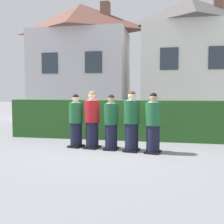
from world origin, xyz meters
TOP-DOWN VIEW (x-y plane):
  - ground_plane at (0.00, 0.00)m, footprint 60.00×60.00m
  - student_front_row_0 at (-1.09, 0.15)m, footprint 0.45×0.53m
  - student_in_red_blazer at (-0.59, 0.10)m, footprint 0.46×0.55m
  - student_front_row_2 at (-0.02, -0.00)m, footprint 0.40×0.50m
  - student_front_row_3 at (0.56, -0.10)m, footprint 0.45×0.52m
  - student_front_row_4 at (1.14, -0.20)m, footprint 0.45×0.52m
  - hedge at (0.00, 1.75)m, footprint 7.73×0.70m
  - school_building_main at (2.71, 8.76)m, footprint 5.43×4.20m
  - school_building_annex at (-3.44, 8.13)m, footprint 5.62×3.46m

SIDE VIEW (x-z plane):
  - ground_plane at x=0.00m, z-range 0.00..0.00m
  - hedge at x=0.00m, z-range 0.00..1.32m
  - student_front_row_2 at x=-0.02m, z-range -0.04..1.49m
  - student_front_row_0 at x=-1.09m, z-range -0.04..1.50m
  - student_front_row_4 at x=1.14m, z-range -0.04..1.55m
  - student_in_red_blazer at x=-0.59m, z-range -0.04..1.58m
  - student_front_row_3 at x=0.56m, z-range -0.04..1.60m
  - school_building_annex at x=-3.44m, z-range 0.08..6.66m
  - school_building_main at x=2.71m, z-range 0.08..6.80m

